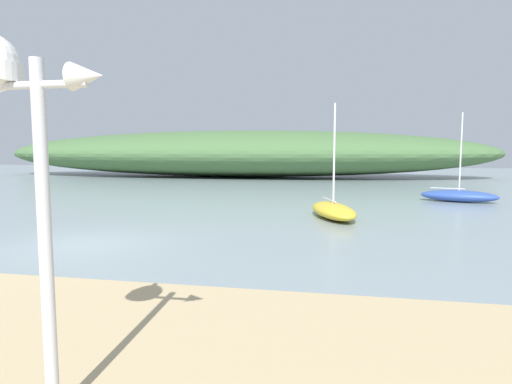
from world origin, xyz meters
TOP-DOWN VIEW (x-y plane):
  - ground_plane at (0.00, 0.00)m, footprint 120.00×120.00m
  - distant_hill at (-3.44, 32.45)m, footprint 51.97×13.82m
  - mast_structure at (4.19, -7.40)m, footprint 1.38×0.56m
  - sailboat_inner_mooring at (13.40, 12.85)m, footprint 3.97×2.43m
  - sailboat_off_point at (6.96, 6.18)m, footprint 2.46×4.01m

SIDE VIEW (x-z plane):
  - ground_plane at x=0.00m, z-range 0.00..0.00m
  - sailboat_off_point at x=6.96m, z-range -1.94..2.57m
  - sailboat_inner_mooring at x=13.40m, z-range -1.99..2.65m
  - distant_hill at x=-3.44m, z-range 0.00..4.77m
  - mast_structure at x=4.19m, z-range 1.37..4.86m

